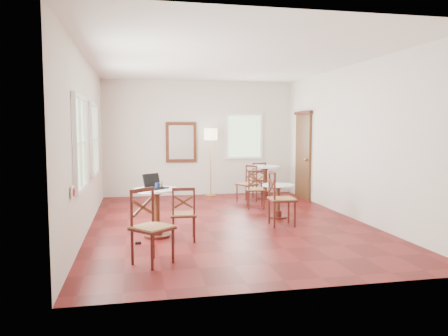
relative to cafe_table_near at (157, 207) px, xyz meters
name	(u,v)px	position (x,y,z in m)	size (l,w,h in m)	color
ground	(227,222)	(1.35, 0.85, -0.49)	(7.00, 7.00, 0.00)	#5C0F10
room_shell	(221,122)	(1.29, 1.13, 1.40)	(5.02, 7.02, 3.01)	beige
cafe_table_near	(157,207)	(0.00, 0.00, 0.00)	(0.75, 0.75, 0.79)	#441711
cafe_table_mid	(278,197)	(2.42, 1.04, -0.08)	(0.63, 0.63, 0.66)	#441711
cafe_table_back	(265,178)	(2.86, 3.39, 0.02)	(0.77, 0.77, 0.82)	#441711
chair_near_a	(184,214)	(0.40, -0.32, -0.06)	(0.43, 0.43, 0.86)	#441711
chair_near_b	(151,227)	(-0.14, -1.39, 0.00)	(0.64, 0.64, 0.98)	#441711
chair_mid_a	(256,189)	(2.25, 2.09, -0.06)	(0.46, 0.46, 0.86)	#441711
chair_mid_b	(280,199)	(2.24, 0.39, 0.00)	(0.48, 0.48, 0.99)	#441711
chair_back_a	(258,179)	(2.76, 3.72, -0.05)	(0.42, 0.42, 0.89)	#441711
chair_back_b	(247,184)	(2.30, 2.99, -0.05)	(0.56, 0.56, 0.88)	#441711
floor_lamp	(211,139)	(1.58, 4.00, 1.00)	(0.34, 0.34, 1.76)	#BF8C3F
laptop	(154,185)	(-0.03, 0.04, 0.36)	(0.43, 0.42, 0.24)	black
mouse	(156,188)	(0.00, 0.01, 0.32)	(0.09, 0.06, 0.03)	black
navy_mug	(158,186)	(0.02, -0.01, 0.35)	(0.12, 0.08, 0.10)	#101538
water_glass	(161,185)	(0.07, -0.02, 0.36)	(0.07, 0.07, 0.11)	white
power_adapter	(138,243)	(-0.31, -0.39, -0.47)	(0.09, 0.05, 0.04)	black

